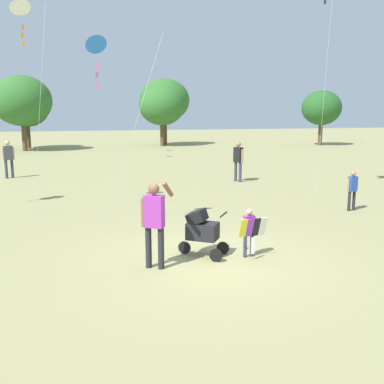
% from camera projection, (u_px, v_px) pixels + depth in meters
% --- Properties ---
extents(ground_plane, '(120.00, 120.00, 0.00)m').
position_uv_depth(ground_plane, '(206.00, 261.00, 9.16)').
color(ground_plane, '#938E5B').
extents(treeline_distant, '(43.45, 7.09, 5.81)m').
position_uv_depth(treeline_distant, '(98.00, 104.00, 35.54)').
color(treeline_distant, brown).
rests_on(treeline_distant, ground).
extents(child_with_butterfly_kite, '(0.62, 0.37, 1.06)m').
position_uv_depth(child_with_butterfly_kite, '(250.00, 229.00, 9.28)').
color(child_with_butterfly_kite, '#33384C').
rests_on(child_with_butterfly_kite, ground).
extents(person_adult_flyer, '(0.68, 0.49, 1.80)m').
position_uv_depth(person_adult_flyer, '(154.00, 217.00, 8.57)').
color(person_adult_flyer, '#232328').
rests_on(person_adult_flyer, ground).
extents(stroller, '(1.07, 0.88, 1.03)m').
position_uv_depth(stroller, '(202.00, 229.00, 9.37)').
color(stroller, black).
rests_on(stroller, ground).
extents(kite_adult_black, '(1.46, 3.12, 4.89)m').
position_uv_depth(kite_adult_black, '(97.00, 48.00, 10.53)').
color(kite_adult_black, blue).
rests_on(kite_adult_black, ground).
extents(kite_green_novelty, '(1.16, 1.78, 6.15)m').
position_uv_depth(kite_green_novelty, '(21.00, 11.00, 12.31)').
color(kite_green_novelty, white).
rests_on(kite_green_novelty, ground).
extents(person_red_shirt, '(0.38, 0.51, 1.76)m').
position_uv_depth(person_red_shirt, '(238.00, 158.00, 19.09)').
color(person_red_shirt, '#33384C').
rests_on(person_red_shirt, ground).
extents(person_sitting_far, '(0.40, 0.22, 1.26)m').
position_uv_depth(person_sitting_far, '(352.00, 187.00, 13.60)').
color(person_sitting_far, '#232328').
rests_on(person_sitting_far, ground).
extents(person_couple_left, '(0.51, 0.37, 1.74)m').
position_uv_depth(person_couple_left, '(8.00, 156.00, 20.06)').
color(person_couple_left, '#33384C').
rests_on(person_couple_left, ground).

